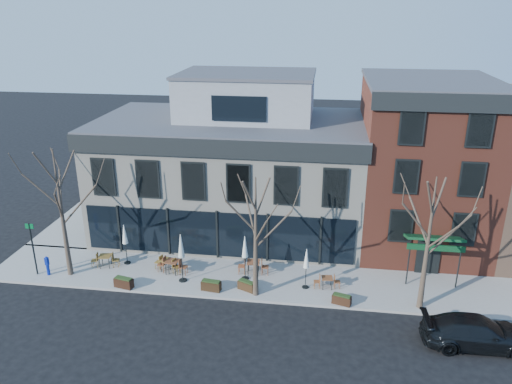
# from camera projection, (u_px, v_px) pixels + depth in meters

# --- Properties ---
(ground) EXTENTS (120.00, 120.00, 0.00)m
(ground) POSITION_uv_depth(u_px,v_px,m) (218.00, 260.00, 32.33)
(ground) COLOR black
(ground) RESTS_ON ground
(sidewalk_front) EXTENTS (33.50, 4.70, 0.15)m
(sidewalk_front) POSITION_uv_depth(u_px,v_px,m) (264.00, 280.00, 29.89)
(sidewalk_front) COLOR gray
(sidewalk_front) RESTS_ON ground
(sidewalk_side) EXTENTS (4.50, 12.00, 0.15)m
(sidewalk_side) POSITION_uv_depth(u_px,v_px,m) (95.00, 214.00, 39.33)
(sidewalk_side) COLOR gray
(sidewalk_side) RESTS_ON ground
(corner_building) EXTENTS (18.39, 10.39, 11.10)m
(corner_building) POSITION_uv_depth(u_px,v_px,m) (232.00, 167.00, 35.35)
(corner_building) COLOR beige
(corner_building) RESTS_ON ground
(red_brick_building) EXTENTS (8.20, 11.78, 11.18)m
(red_brick_building) POSITION_uv_depth(u_px,v_px,m) (422.00, 163.00, 33.26)
(red_brick_building) COLOR brown
(red_brick_building) RESTS_ON ground
(tree_corner) EXTENTS (3.93, 3.98, 7.92)m
(tree_corner) POSITION_uv_depth(u_px,v_px,m) (62.00, 212.00, 28.97)
(tree_corner) COLOR #382B21
(tree_corner) RESTS_ON sidewalk_front
(tree_mid) EXTENTS (3.50, 3.55, 7.04)m
(tree_mid) POSITION_uv_depth(u_px,v_px,m) (256.00, 236.00, 26.98)
(tree_mid) COLOR #382B21
(tree_mid) RESTS_ON sidewalk_front
(tree_right) EXTENTS (3.72, 3.77, 7.48)m
(tree_right) POSITION_uv_depth(u_px,v_px,m) (428.00, 243.00, 25.73)
(tree_right) COLOR #382B21
(tree_right) RESTS_ON sidewalk_front
(sign_pole) EXTENTS (0.50, 0.10, 3.40)m
(sign_pole) POSITION_uv_depth(u_px,v_px,m) (33.00, 246.00, 29.72)
(sign_pole) COLOR black
(sign_pole) RESTS_ON sidewalk_front
(parked_sedan) EXTENTS (5.29, 2.34, 1.51)m
(parked_sedan) POSITION_uv_depth(u_px,v_px,m) (477.00, 332.00, 24.02)
(parked_sedan) COLOR black
(parked_sedan) RESTS_ON ground
(call_box) EXTENTS (0.25, 0.25, 1.26)m
(call_box) POSITION_uv_depth(u_px,v_px,m) (47.00, 265.00, 30.09)
(call_box) COLOR #0B2093
(call_box) RESTS_ON sidewalk_front
(cafe_set_0) EXTENTS (1.80, 0.81, 0.93)m
(cafe_set_0) POSITION_uv_depth(u_px,v_px,m) (105.00, 260.00, 31.10)
(cafe_set_0) COLOR brown
(cafe_set_0) RESTS_ON sidewalk_front
(cafe_set_1) EXTENTS (1.83, 0.99, 0.94)m
(cafe_set_1) POSITION_uv_depth(u_px,v_px,m) (168.00, 264.00, 30.57)
(cafe_set_1) COLOR brown
(cafe_set_1) RESTS_ON sidewalk_front
(cafe_set_2) EXTENTS (1.96, 0.85, 1.01)m
(cafe_set_2) POSITION_uv_depth(u_px,v_px,m) (172.00, 265.00, 30.36)
(cafe_set_2) COLOR brown
(cafe_set_2) RESTS_ON sidewalk_front
(cafe_set_3) EXTENTS (1.92, 0.81, 1.00)m
(cafe_set_3) POSITION_uv_depth(u_px,v_px,m) (253.00, 266.00, 30.26)
(cafe_set_3) COLOR brown
(cafe_set_3) RESTS_ON sidewalk_front
(cafe_set_5) EXTENTS (1.58, 0.69, 0.82)m
(cafe_set_5) POSITION_uv_depth(u_px,v_px,m) (327.00, 281.00, 28.78)
(cafe_set_5) COLOR brown
(cafe_set_5) RESTS_ON sidewalk_front
(umbrella_0) EXTENTS (0.43, 0.43, 2.68)m
(umbrella_0) POSITION_uv_depth(u_px,v_px,m) (125.00, 236.00, 31.01)
(umbrella_0) COLOR black
(umbrella_0) RESTS_ON sidewalk_front
(umbrella_1) EXTENTS (0.49, 0.49, 3.05)m
(umbrella_1) POSITION_uv_depth(u_px,v_px,m) (181.00, 248.00, 28.91)
(umbrella_1) COLOR black
(umbrella_1) RESTS_ON sidewalk_front
(umbrella_2) EXTENTS (0.45, 0.45, 2.82)m
(umbrella_2) POSITION_uv_depth(u_px,v_px,m) (245.00, 249.00, 29.17)
(umbrella_2) COLOR black
(umbrella_2) RESTS_ON sidewalk_front
(umbrella_3) EXTENTS (0.40, 0.40, 2.51)m
(umbrella_3) POSITION_uv_depth(u_px,v_px,m) (306.00, 260.00, 28.33)
(umbrella_3) COLOR black
(umbrella_3) RESTS_ON sidewalk_front
(planter_0) EXTENTS (1.18, 0.68, 0.62)m
(planter_0) POSITION_uv_depth(u_px,v_px,m) (124.00, 282.00, 28.89)
(planter_0) COLOR black
(planter_0) RESTS_ON sidewalk_front
(planter_1) EXTENTS (1.17, 0.59, 0.63)m
(planter_1) POSITION_uv_depth(u_px,v_px,m) (211.00, 285.00, 28.59)
(planter_1) COLOR black
(planter_1) RESTS_ON sidewalk_front
(planter_2) EXTENTS (1.11, 0.81, 0.58)m
(planter_2) POSITION_uv_depth(u_px,v_px,m) (247.00, 285.00, 28.62)
(planter_2) COLOR #301F10
(planter_2) RESTS_ON sidewalk_front
(planter_3) EXTENTS (1.11, 0.70, 0.58)m
(planter_3) POSITION_uv_depth(u_px,v_px,m) (342.00, 299.00, 27.27)
(planter_3) COLOR black
(planter_3) RESTS_ON sidewalk_front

